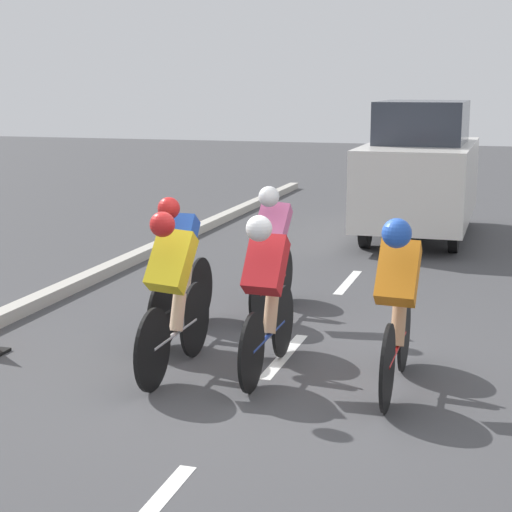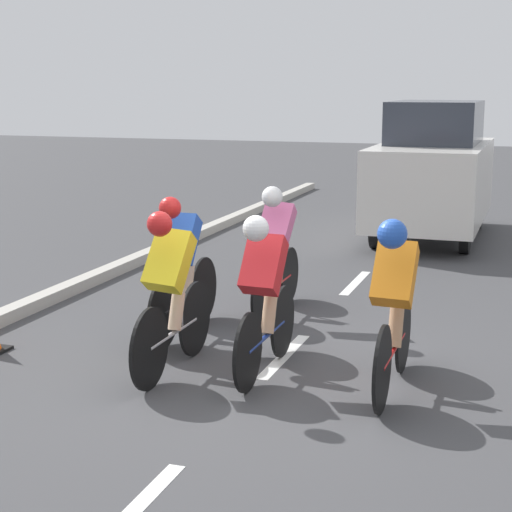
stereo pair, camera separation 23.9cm
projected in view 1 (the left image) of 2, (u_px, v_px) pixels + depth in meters
name	position (u px, v px, depth m)	size (l,w,h in m)	color
ground_plane	(266.00, 377.00, 7.52)	(60.00, 60.00, 0.00)	#424244
lane_stripe_mid	(284.00, 356.00, 8.10)	(0.12, 1.40, 0.01)	white
lane_stripe_far	(348.00, 282.00, 11.10)	(0.12, 1.40, 0.01)	white
cyclist_yellow	(172.00, 290.00, 7.43)	(0.36, 1.69, 1.50)	black
cyclist_orange	(397.00, 300.00, 6.99)	(0.33, 1.73, 1.51)	black
cyclist_blue	(179.00, 264.00, 8.56)	(0.32, 1.72, 1.47)	black
cyclist_red	(266.00, 291.00, 7.41)	(0.33, 1.68, 1.47)	black
cyclist_pink	(272.00, 247.00, 9.37)	(0.37, 1.70, 1.47)	black
support_car	(420.00, 170.00, 14.22)	(1.70, 3.91, 2.25)	black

